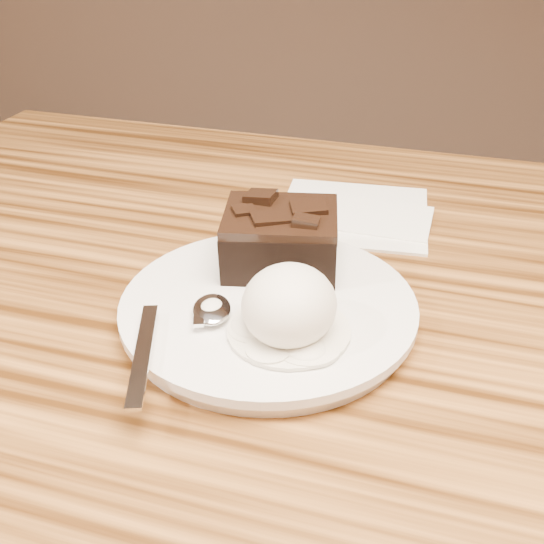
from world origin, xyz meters
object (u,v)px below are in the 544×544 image
(plate, at_px, (268,310))
(brownie, at_px, (280,242))
(napkin, at_px, (353,212))
(ice_cream_scoop, at_px, (289,305))
(spoon, at_px, (212,311))

(plate, relative_size, brownie, 2.51)
(brownie, xyz_separation_m, napkin, (0.04, 0.15, -0.04))
(brownie, height_order, ice_cream_scoop, ice_cream_scoop)
(brownie, distance_m, napkin, 0.16)
(spoon, height_order, napkin, spoon)
(ice_cream_scoop, bearing_deg, plate, 126.27)
(plate, bearing_deg, spoon, -135.71)
(brownie, distance_m, ice_cream_scoop, 0.10)
(plate, height_order, ice_cream_scoop, ice_cream_scoop)
(spoon, xyz_separation_m, napkin, (0.06, 0.25, -0.02))
(plate, xyz_separation_m, napkin, (0.03, 0.21, -0.01))
(plate, relative_size, ice_cream_scoop, 3.22)
(brownie, distance_m, spoon, 0.10)
(brownie, relative_size, napkin, 0.61)
(brownie, height_order, spoon, brownie)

